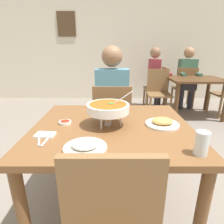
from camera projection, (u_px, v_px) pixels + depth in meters
The scene contains 20 objects.
ground_plane at pixel (112, 206), 1.59m from camera, with size 16.00×16.00×0.00m, color gray.
cafe_rear_partition at pixel (112, 39), 4.63m from camera, with size 10.00×0.10×3.00m, color beige.
picture_frame_hung at pixel (67, 24), 4.46m from camera, with size 0.44×0.03×0.56m, color #4C3823.
dining_table_main at pixel (112, 138), 1.38m from camera, with size 1.13×1.00×0.75m.
chair_diner_main at pixel (112, 118), 2.17m from camera, with size 0.44×0.44×0.90m.
diner_main at pixel (112, 97), 2.12m from camera, with size 0.40×0.45×1.31m.
curry_bowl at pixel (108, 108), 1.31m from camera, with size 0.33×0.30×0.26m.
rice_plate at pixel (85, 146), 1.02m from camera, with size 0.24×0.24×0.06m.
appetizer_plate at pixel (162, 123), 1.34m from camera, with size 0.24×0.24×0.06m.
sauce_dish at pixel (65, 122), 1.37m from camera, with size 0.09×0.09×0.02m.
napkin_folded at pixel (45, 135), 1.17m from camera, with size 0.12×0.08×0.02m, color white.
fork_utensil at pixel (39, 139), 1.13m from camera, with size 0.01×0.17×0.01m, color silver.
spoon_utensil at pixel (47, 139), 1.13m from camera, with size 0.01×0.17×0.01m, color silver.
drink_glass at pixel (201, 145), 0.95m from camera, with size 0.07×0.07×0.13m.
dining_table_far at pixel (195, 85), 3.55m from camera, with size 1.00×0.80×0.75m.
chair_bg_left at pixel (159, 85), 4.09m from camera, with size 0.45×0.45×0.90m.
chair_bg_middle at pixel (185, 85), 4.09m from camera, with size 0.48×0.48×0.90m.
chair_bg_right at pixel (158, 90), 3.66m from camera, with size 0.45×0.45×0.90m.
patron_bg_left at pixel (156, 75), 4.02m from camera, with size 0.45×0.40×1.31m.
patron_bg_middle at pixel (187, 75), 4.00m from camera, with size 0.40×0.45×1.31m.
Camera 1 is at (0.00, -1.24, 1.27)m, focal length 29.73 mm.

